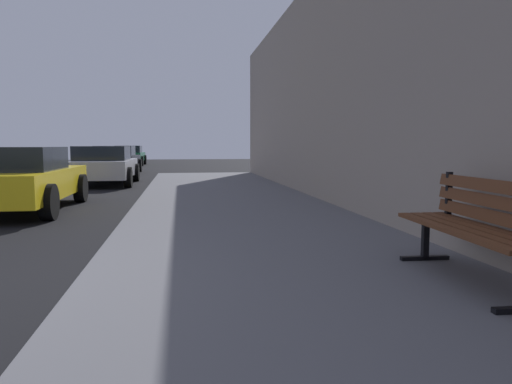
{
  "coord_description": "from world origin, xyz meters",
  "views": [
    {
      "loc": [
        2.91,
        -3.69,
        1.31
      ],
      "look_at": [
        3.81,
        1.89,
        0.74
      ],
      "focal_mm": 32.75,
      "sensor_mm": 36.0,
      "label": 1
    }
  ],
  "objects_px": {
    "car_yellow": "(18,179)",
    "car_black": "(116,160)",
    "bench": "(479,222)",
    "car_green": "(129,155)",
    "car_silver": "(104,165)"
  },
  "relations": [
    {
      "from": "bench",
      "to": "car_yellow",
      "type": "height_order",
      "value": "car_yellow"
    },
    {
      "from": "bench",
      "to": "car_green",
      "type": "height_order",
      "value": "car_green"
    },
    {
      "from": "car_yellow",
      "to": "car_black",
      "type": "xyz_separation_m",
      "value": [
        0.26,
        12.24,
        0.0
      ]
    },
    {
      "from": "car_green",
      "to": "car_silver",
      "type": "bearing_deg",
      "value": -87.13
    },
    {
      "from": "car_green",
      "to": "car_black",
      "type": "bearing_deg",
      "value": -87.75
    },
    {
      "from": "bench",
      "to": "car_silver",
      "type": "height_order",
      "value": "car_silver"
    },
    {
      "from": "car_black",
      "to": "car_green",
      "type": "distance_m",
      "value": 9.12
    },
    {
      "from": "car_silver",
      "to": "car_black",
      "type": "relative_size",
      "value": 0.92
    },
    {
      "from": "car_yellow",
      "to": "car_silver",
      "type": "bearing_deg",
      "value": 83.84
    },
    {
      "from": "car_yellow",
      "to": "car_green",
      "type": "relative_size",
      "value": 1.02
    },
    {
      "from": "car_yellow",
      "to": "car_silver",
      "type": "distance_m",
      "value": 6.23
    },
    {
      "from": "car_silver",
      "to": "car_green",
      "type": "height_order",
      "value": "same"
    },
    {
      "from": "car_yellow",
      "to": "car_silver",
      "type": "relative_size",
      "value": 1.03
    },
    {
      "from": "car_yellow",
      "to": "car_green",
      "type": "xyz_separation_m",
      "value": [
        -0.09,
        21.36,
        -0.0
      ]
    },
    {
      "from": "car_black",
      "to": "bench",
      "type": "bearing_deg",
      "value": -73.76
    }
  ]
}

